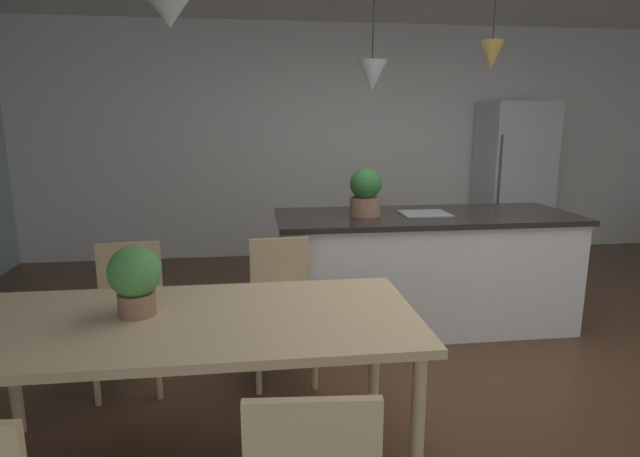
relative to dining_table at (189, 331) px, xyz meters
name	(u,v)px	position (x,y,z in m)	size (l,w,h in m)	color
ground_plane	(470,381)	(1.64, 0.62, -0.70)	(10.00, 8.40, 0.04)	#4C301E
wall_back_kitchen	(365,142)	(1.64, 3.88, 0.67)	(10.00, 0.12, 2.70)	white
dining_table	(189,331)	(0.00, 0.00, 0.00)	(2.05, 0.92, 0.74)	#D1B284
chair_far_left	(129,311)	(-0.47, 0.83, -0.20)	(0.43, 0.43, 0.87)	tan
chair_far_right	(282,304)	(0.46, 0.83, -0.20)	(0.42, 0.42, 0.87)	tan
kitchen_island	(424,269)	(1.61, 1.51, -0.22)	(2.29, 0.85, 0.91)	silver
refrigerator	(512,181)	(3.35, 3.48, 0.23)	(0.75, 0.67, 1.82)	silver
pendant_over_table	(168,3)	(0.00, -0.06, 1.36)	(0.26, 0.26, 0.75)	black
pendant_over_island_main	(372,76)	(1.16, 1.51, 1.24)	(0.21, 0.21, 0.89)	black
pendant_over_island_aux	(492,55)	(2.05, 1.51, 1.39)	(0.17, 0.17, 0.73)	black
potted_plant_on_island	(366,192)	(1.13, 1.51, 0.40)	(0.24, 0.24, 0.36)	#8C664C
potted_plant_on_table	(135,278)	(-0.23, 0.06, 0.24)	(0.23, 0.23, 0.32)	#8C664C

